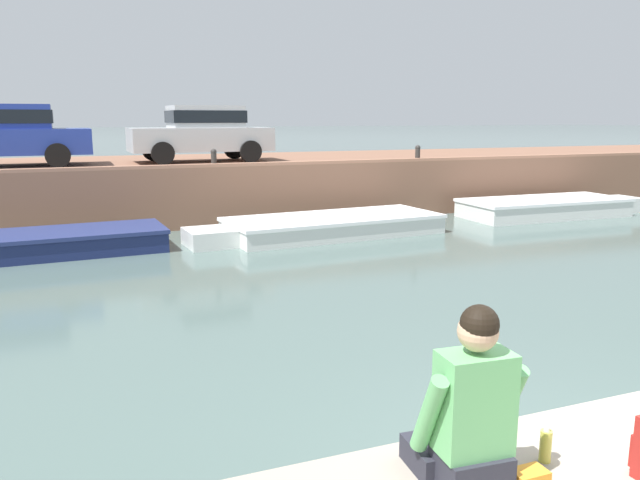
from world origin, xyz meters
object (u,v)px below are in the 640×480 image
object	(u,v)px
boat_moored_west_navy	(26,245)
person_seated_left	(469,416)
boat_moored_central_white	(324,226)
car_leftmost_blue	(1,133)
bottle_drink	(546,445)
car_left_inner_silver	(202,131)
mooring_bollard_mid	(214,157)
boat_moored_east_white	(550,207)
mooring_bollard_east	(418,152)

from	to	relation	value
boat_moored_west_navy	person_seated_left	xyz separation A→B (m)	(2.75, -11.18, 1.05)
boat_moored_west_navy	boat_moored_central_white	world-z (taller)	boat_moored_west_navy
car_leftmost_blue	bottle_drink	xyz separation A→B (m)	(3.90, -15.19, -1.39)
car_leftmost_blue	bottle_drink	size ratio (longest dim) A/B	21.40
car_left_inner_silver	person_seated_left	xyz separation A→B (m)	(-1.67, -15.20, -1.11)
mooring_bollard_mid	bottle_drink	world-z (taller)	mooring_bollard_mid
boat_moored_central_white	bottle_drink	world-z (taller)	bottle_drink
boat_moored_central_white	boat_moored_west_navy	bearing A→B (deg)	179.41
boat_moored_west_navy	car_leftmost_blue	world-z (taller)	car_leftmost_blue
boat_moored_west_navy	car_left_inner_silver	bearing A→B (deg)	42.29
bottle_drink	mooring_bollard_mid	bearing A→B (deg)	85.51
boat_moored_east_white	mooring_bollard_east	bearing A→B (deg)	153.01
car_leftmost_blue	mooring_bollard_mid	distance (m)	5.34
mooring_bollard_mid	person_seated_left	world-z (taller)	mooring_bollard_mid
boat_moored_east_white	mooring_bollard_mid	xyz separation A→B (m)	(-9.28, 1.72, 1.53)
boat_moored_central_white	mooring_bollard_east	bearing A→B (deg)	29.93
car_leftmost_blue	mooring_bollard_mid	world-z (taller)	car_leftmost_blue
car_leftmost_blue	person_seated_left	bearing A→B (deg)	-77.47
boat_moored_central_white	mooring_bollard_mid	world-z (taller)	mooring_bollard_mid
car_left_inner_silver	bottle_drink	world-z (taller)	car_left_inner_silver
car_left_inner_silver	car_leftmost_blue	bearing A→B (deg)	-179.99
boat_moored_west_navy	boat_moored_east_white	world-z (taller)	boat_moored_east_white
boat_moored_west_navy	boat_moored_central_white	xyz separation A→B (m)	(6.46, -0.07, -0.01)
mooring_bollard_mid	mooring_bollard_east	xyz separation A→B (m)	(5.89, 0.00, 0.00)
mooring_bollard_mid	boat_moored_west_navy	bearing A→B (deg)	-154.11
mooring_bollard_east	boat_moored_west_navy	bearing A→B (deg)	-168.41
person_seated_left	mooring_bollard_east	bearing A→B (deg)	60.68
mooring_bollard_east	car_left_inner_silver	bearing A→B (deg)	161.56
boat_moored_west_navy	mooring_bollard_mid	bearing A→B (deg)	25.89
boat_moored_central_white	mooring_bollard_mid	bearing A→B (deg)	134.76
person_seated_left	boat_moored_east_white	bearing A→B (deg)	46.83
boat_moored_east_white	car_left_inner_silver	size ratio (longest dim) A/B	1.47
mooring_bollard_east	person_seated_left	xyz separation A→B (m)	(-7.45, -13.28, -0.50)
car_left_inner_silver	mooring_bollard_east	bearing A→B (deg)	-18.44
boat_moored_central_white	car_left_inner_silver	xyz separation A→B (m)	(-2.03, 4.09, 2.17)
mooring_bollard_east	person_seated_left	size ratio (longest dim) A/B	0.46
boat_moored_east_white	bottle_drink	bearing A→B (deg)	-131.81
car_left_inner_silver	person_seated_left	bearing A→B (deg)	-96.26
boat_moored_west_navy	mooring_bollard_east	xyz separation A→B (m)	(10.21, 2.09, 1.55)
person_seated_left	car_left_inner_silver	bearing A→B (deg)	83.74
car_leftmost_blue	boat_moored_central_white	bearing A→B (deg)	-29.99
boat_moored_west_navy	boat_moored_east_white	bearing A→B (deg)	1.56
boat_moored_west_navy	mooring_bollard_mid	xyz separation A→B (m)	(4.31, 2.09, 1.55)
bottle_drink	boat_moored_east_white	bearing A→B (deg)	48.19
car_left_inner_silver	mooring_bollard_mid	xyz separation A→B (m)	(-0.11, -1.93, -0.60)
boat_moored_west_navy	person_seated_left	bearing A→B (deg)	-76.17
car_leftmost_blue	person_seated_left	xyz separation A→B (m)	(3.38, -15.20, -1.11)
car_leftmost_blue	person_seated_left	size ratio (longest dim) A/B	4.52
car_leftmost_blue	mooring_bollard_east	world-z (taller)	car_leftmost_blue
car_left_inner_silver	bottle_drink	distance (m)	15.30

